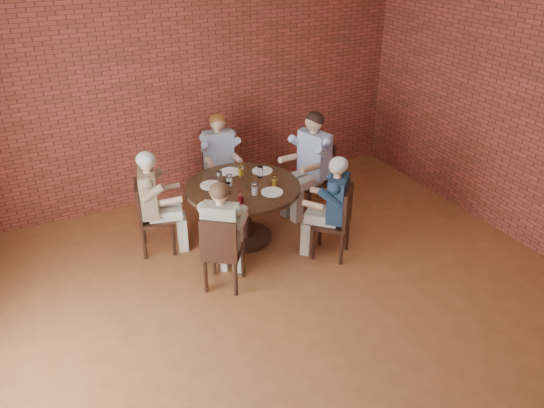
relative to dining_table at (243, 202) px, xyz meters
name	(u,v)px	position (x,y,z in m)	size (l,w,h in m)	color
floor	(309,341)	(-0.19, -1.98, -0.53)	(7.00, 7.00, 0.00)	brown
wall_back	(182,79)	(-0.19, 1.52, 1.17)	(7.00, 7.00, 0.00)	maroon
dining_table	(243,202)	(0.00, 0.00, 0.00)	(1.39, 1.39, 0.75)	#331A11
chair_a	(315,174)	(1.20, 0.31, 0.00)	(0.56, 0.56, 0.98)	#331A11
diner_a	(311,164)	(1.11, 0.29, 0.17)	(0.57, 0.70, 1.40)	#3E57A2
chair_b	(219,169)	(0.11, 1.10, -0.03)	(0.45, 0.45, 0.92)	#331A11
diner_b	(220,161)	(0.10, 1.02, 0.12)	(0.51, 0.63, 1.31)	#8895AE
chair_c	(149,214)	(-1.10, 0.26, -0.03)	(0.48, 0.48, 0.91)	#331A11
diner_c	(155,203)	(-1.03, 0.25, 0.11)	(0.50, 0.61, 1.28)	brown
chair_d	(222,251)	(-0.62, -0.83, -0.04)	(0.55, 0.55, 0.90)	#331A11
diner_d	(223,236)	(-0.57, -0.77, 0.10)	(0.48, 0.60, 1.26)	#A08E7D
chair_e	(338,220)	(0.84, -0.83, -0.04)	(0.56, 0.56, 0.90)	#331A11
diner_e	(332,208)	(0.79, -0.78, 0.11)	(0.49, 0.60, 1.27)	#16283E
plate_a	(262,171)	(0.39, 0.27, 0.23)	(0.26, 0.26, 0.01)	white
plate_b	(230,172)	(0.01, 0.42, 0.23)	(0.26, 0.26, 0.01)	white
plate_c	(211,185)	(-0.34, 0.17, 0.23)	(0.26, 0.26, 0.01)	white
plate_d	(272,192)	(0.23, -0.32, 0.23)	(0.26, 0.26, 0.01)	white
glass_a	(260,172)	(0.29, 0.12, 0.29)	(0.07, 0.07, 0.14)	white
glass_b	(241,170)	(0.09, 0.28, 0.29)	(0.07, 0.07, 0.14)	white
glass_c	(220,177)	(-0.21, 0.21, 0.29)	(0.07, 0.07, 0.14)	white
glass_d	(229,180)	(-0.14, 0.08, 0.29)	(0.07, 0.07, 0.14)	white
glass_e	(228,188)	(-0.24, -0.12, 0.29)	(0.07, 0.07, 0.14)	white
glass_f	(241,198)	(-0.20, -0.39, 0.29)	(0.07, 0.07, 0.14)	white
glass_g	(255,189)	(0.03, -0.27, 0.29)	(0.07, 0.07, 0.14)	white
glass_h	(274,181)	(0.33, -0.19, 0.29)	(0.07, 0.07, 0.14)	white
smartphone	(276,193)	(0.26, -0.36, 0.23)	(0.06, 0.13, 0.01)	black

